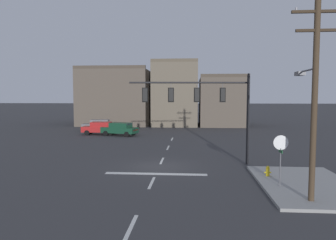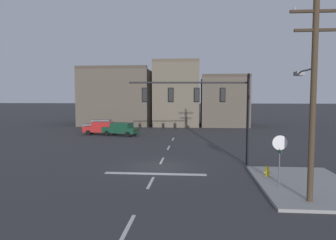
# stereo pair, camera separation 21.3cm
# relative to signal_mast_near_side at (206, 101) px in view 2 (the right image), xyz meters

# --- Properties ---
(ground_plane) EXTENTS (400.00, 400.00, 0.00)m
(ground_plane) POSITION_rel_signal_mast_near_side_xyz_m (-3.20, -1.00, -4.51)
(ground_plane) COLOR #353538
(sidewalk_near_corner) EXTENTS (5.00, 8.00, 0.15)m
(sidewalk_near_corner) POSITION_rel_signal_mast_near_side_xyz_m (5.24, -5.00, -4.43)
(sidewalk_near_corner) COLOR gray
(sidewalk_near_corner) RESTS_ON ground
(stop_bar_paint) EXTENTS (6.40, 0.50, 0.01)m
(stop_bar_paint) POSITION_rel_signal_mast_near_side_xyz_m (-3.20, -3.00, -4.51)
(stop_bar_paint) COLOR silver
(stop_bar_paint) RESTS_ON ground
(lane_centreline) EXTENTS (0.16, 26.40, 0.01)m
(lane_centreline) POSITION_rel_signal_mast_near_side_xyz_m (-3.20, 1.00, -4.51)
(lane_centreline) COLOR silver
(lane_centreline) RESTS_ON ground
(signal_mast_near_side) EXTENTS (8.42, 0.93, 6.46)m
(signal_mast_near_side) POSITION_rel_signal_mast_near_side_xyz_m (0.00, 0.00, 0.00)
(signal_mast_near_side) COLOR black
(signal_mast_near_side) RESTS_ON ground
(stop_sign) EXTENTS (0.76, 0.64, 2.83)m
(stop_sign) POSITION_rel_signal_mast_near_side_xyz_m (3.62, -5.67, -2.36)
(stop_sign) COLOR #56565B
(stop_sign) RESTS_ON ground
(car_lot_nearside) EXTENTS (4.73, 2.99, 1.61)m
(car_lot_nearside) POSITION_rel_signal_mast_near_side_xyz_m (-9.83, 15.60, -3.65)
(car_lot_nearside) COLOR #143D28
(car_lot_nearside) RESTS_ON ground
(car_lot_middle) EXTENTS (4.50, 2.03, 1.61)m
(car_lot_middle) POSITION_rel_signal_mast_near_side_xyz_m (-12.55, 16.48, -3.65)
(car_lot_middle) COLOR #A81E1E
(car_lot_middle) RESTS_ON ground
(car_lot_farside) EXTENTS (4.60, 2.30, 1.61)m
(car_lot_farside) POSITION_rel_signal_mast_near_side_xyz_m (-13.91, 20.40, -3.65)
(car_lot_farside) COLOR slate
(car_lot_farside) RESTS_ON ground
(utility_pole) EXTENTS (2.20, 2.42, 9.08)m
(utility_pole) POSITION_rel_signal_mast_near_side_xyz_m (4.40, -7.72, 0.44)
(utility_pole) COLOR #423323
(utility_pole) RESTS_ON ground
(fire_hydrant) EXTENTS (0.40, 0.30, 0.75)m
(fire_hydrant) POSITION_rel_signal_mast_near_side_xyz_m (3.51, -3.56, -4.18)
(fire_hydrant) COLOR gold
(fire_hydrant) RESTS_ON ground
(building_row) EXTENTS (27.53, 13.01, 10.65)m
(building_row) POSITION_rel_signal_mast_near_side_xyz_m (-7.64, 31.59, 0.07)
(building_row) COLOR brown
(building_row) RESTS_ON ground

